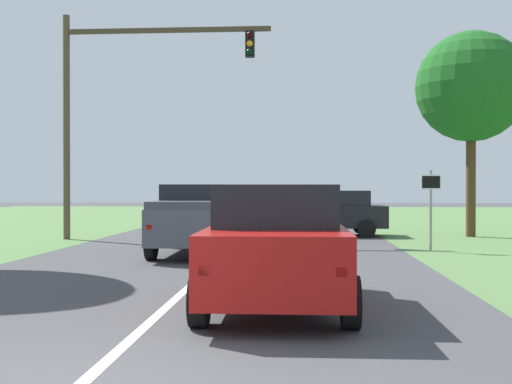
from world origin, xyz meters
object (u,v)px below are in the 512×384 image
at_px(red_suv_near, 277,243).
at_px(keep_moving_sign, 431,199).
at_px(pickup_truck_lead, 198,218).
at_px(oak_tree_right, 471,87).
at_px(traffic_light, 118,92).
at_px(crossing_suv_far, 330,212).

height_order(red_suv_near, keep_moving_sign, keep_moving_sign).
xyz_separation_m(pickup_truck_lead, oak_tree_right, (9.38, 6.81, 4.67)).
distance_m(traffic_light, oak_tree_right, 13.21).
relative_size(keep_moving_sign, crossing_suv_far, 0.55).
xyz_separation_m(traffic_light, oak_tree_right, (13.02, 2.21, 0.36)).
height_order(traffic_light, keep_moving_sign, traffic_light).
relative_size(pickup_truck_lead, oak_tree_right, 0.70).
xyz_separation_m(pickup_truck_lead, traffic_light, (-3.64, 4.60, 4.31)).
xyz_separation_m(red_suv_near, oak_tree_right, (6.84, 14.65, 4.66)).
bearing_deg(traffic_light, crossing_suv_far, 16.34).
bearing_deg(crossing_suv_far, traffic_light, -163.66).
distance_m(oak_tree_right, crossing_suv_far, 7.14).
distance_m(traffic_light, crossing_suv_far, 9.15).
distance_m(keep_moving_sign, crossing_suv_far, 6.32).
height_order(traffic_light, crossing_suv_far, traffic_light).
distance_m(red_suv_near, traffic_light, 14.54).
height_order(oak_tree_right, crossing_suv_far, oak_tree_right).
xyz_separation_m(pickup_truck_lead, crossing_suv_far, (4.06, 6.86, -0.09)).
bearing_deg(traffic_light, red_suv_near, -63.57).
bearing_deg(keep_moving_sign, traffic_light, 161.72).
bearing_deg(crossing_suv_far, pickup_truck_lead, -120.64).
xyz_separation_m(pickup_truck_lead, keep_moving_sign, (6.74, 1.17, 0.52)).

